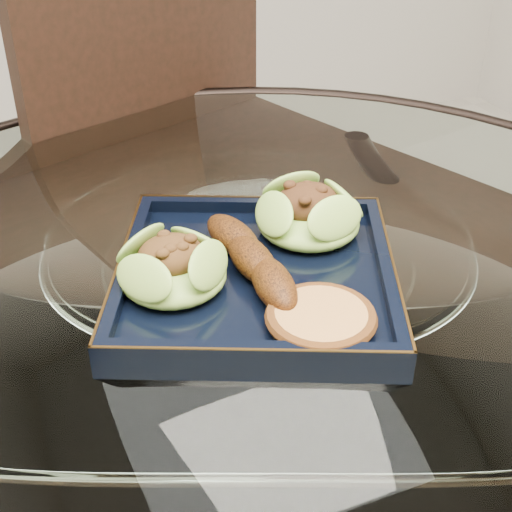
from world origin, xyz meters
name	(u,v)px	position (x,y,z in m)	size (l,w,h in m)	color
dining_table	(258,390)	(0.00, 0.00, 0.60)	(1.13, 1.13, 0.77)	white
dining_chair	(205,223)	(0.08, 0.40, 0.59)	(0.59, 0.59, 1.06)	black
navy_plate	(256,281)	(-0.01, -0.03, 0.77)	(0.27, 0.27, 0.02)	black
lettuce_wrap_left	(173,270)	(-0.10, -0.02, 0.80)	(0.10, 0.10, 0.04)	#65992C
lettuce_wrap_right	(309,217)	(0.07, 0.02, 0.80)	(0.11, 0.11, 0.04)	#77AD32
roasted_plantain	(252,259)	(-0.02, -0.02, 0.80)	(0.17, 0.04, 0.03)	#562809
crumb_patty	(321,319)	(0.00, -0.13, 0.79)	(0.09, 0.09, 0.02)	#C68342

